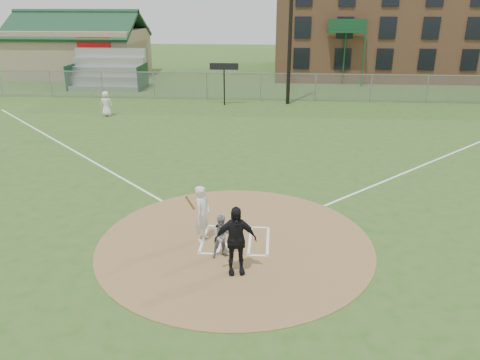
# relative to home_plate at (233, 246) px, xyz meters

# --- Properties ---
(ground) EXTENTS (140.00, 140.00, 0.00)m
(ground) POSITION_rel_home_plate_xyz_m (0.04, 0.25, -0.04)
(ground) COLOR #2F511C
(ground) RESTS_ON ground
(dirt_circle) EXTENTS (8.40, 8.40, 0.02)m
(dirt_circle) POSITION_rel_home_plate_xyz_m (0.04, 0.25, -0.03)
(dirt_circle) COLOR olive
(dirt_circle) RESTS_ON ground
(home_plate) EXTENTS (0.63, 0.63, 0.03)m
(home_plate) POSITION_rel_home_plate_xyz_m (0.00, 0.00, 0.00)
(home_plate) COLOR white
(home_plate) RESTS_ON dirt_circle
(foul_line_first) EXTENTS (17.04, 17.04, 0.01)m
(foul_line_first) POSITION_rel_home_plate_xyz_m (9.04, 9.25, -0.03)
(foul_line_first) COLOR white
(foul_line_first) RESTS_ON ground
(foul_line_third) EXTENTS (17.04, 17.04, 0.01)m
(foul_line_third) POSITION_rel_home_plate_xyz_m (-8.96, 9.25, -0.03)
(foul_line_third) COLOR white
(foul_line_third) RESTS_ON ground
(catcher) EXTENTS (0.76, 0.68, 1.29)m
(catcher) POSITION_rel_home_plate_xyz_m (-0.25, -0.62, 0.63)
(catcher) COLOR gray
(catcher) RESTS_ON dirt_circle
(umpire) EXTENTS (1.21, 0.68, 1.94)m
(umpire) POSITION_rel_home_plate_xyz_m (0.20, -1.42, 0.96)
(umpire) COLOR black
(umpire) RESTS_ON dirt_circle
(ondeck_player) EXTENTS (0.79, 0.53, 1.58)m
(ondeck_player) POSITION_rel_home_plate_xyz_m (-9.65, 16.50, 0.76)
(ondeck_player) COLOR silver
(ondeck_player) RESTS_ON ground
(batters_boxes) EXTENTS (2.08, 1.88, 0.01)m
(batters_boxes) POSITION_rel_home_plate_xyz_m (0.04, 0.40, -0.01)
(batters_boxes) COLOR white
(batters_boxes) RESTS_ON dirt_circle
(batter_at_plate) EXTENTS (0.72, 1.08, 1.78)m
(batter_at_plate) POSITION_rel_home_plate_xyz_m (-0.96, 0.32, 0.88)
(batter_at_plate) COLOR silver
(batter_at_plate) RESTS_ON dirt_circle
(outfield_fence) EXTENTS (56.08, 0.08, 2.03)m
(outfield_fence) POSITION_rel_home_plate_xyz_m (0.04, 22.25, 0.98)
(outfield_fence) COLOR slate
(outfield_fence) RESTS_ON ground
(bleachers) EXTENTS (6.08, 3.20, 3.20)m
(bleachers) POSITION_rel_home_plate_xyz_m (-12.96, 26.45, 1.55)
(bleachers) COLOR #B7BABF
(bleachers) RESTS_ON ground
(clubhouse) EXTENTS (12.20, 8.71, 6.23)m
(clubhouse) POSITION_rel_home_plate_xyz_m (-17.96, 33.24, 2.35)
(clubhouse) COLOR #9A8B68
(clubhouse) RESTS_ON ground
(light_pole) EXTENTS (1.20, 0.30, 12.22)m
(light_pole) POSITION_rel_home_plate_xyz_m (2.04, 21.25, 6.57)
(light_pole) COLOR black
(light_pole) RESTS_ON ground
(scoreboard_sign) EXTENTS (2.00, 0.10, 2.93)m
(scoreboard_sign) POSITION_rel_home_plate_xyz_m (-2.46, 20.45, 2.35)
(scoreboard_sign) COLOR black
(scoreboard_sign) RESTS_ON ground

